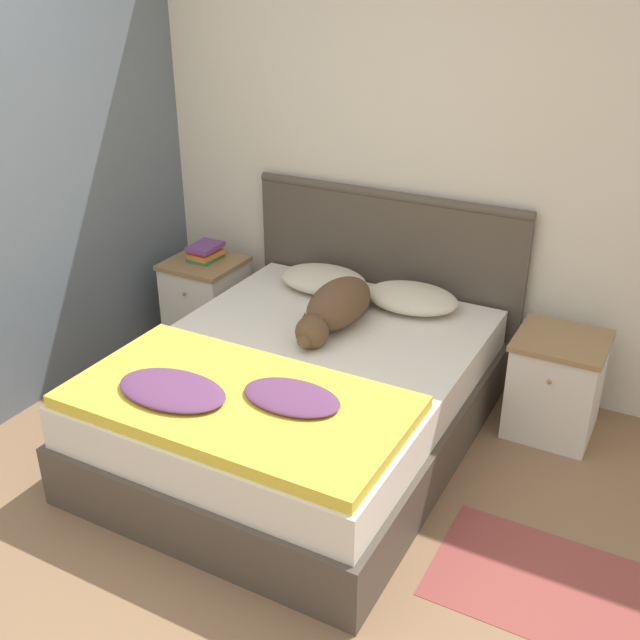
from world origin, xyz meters
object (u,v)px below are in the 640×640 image
(bed, at_px, (301,399))
(book_stack, at_px, (205,252))
(dog, at_px, (336,307))
(nightstand_left, at_px, (206,300))
(pillow_left, at_px, (323,279))
(nightstand_right, at_px, (555,385))
(pillow_right, at_px, (412,298))

(bed, distance_m, book_stack, 1.38)
(dog, bearing_deg, nightstand_left, 162.27)
(dog, bearing_deg, pillow_left, 125.84)
(nightstand_left, height_order, pillow_left, pillow_left)
(nightstand_right, bearing_deg, book_stack, 179.29)
(nightstand_right, bearing_deg, dog, -161.93)
(bed, distance_m, nightstand_right, 1.32)
(nightstand_right, distance_m, pillow_left, 1.42)
(bed, distance_m, dog, 0.51)
(pillow_left, distance_m, book_stack, 0.83)
(nightstand_left, relative_size, pillow_right, 1.05)
(pillow_right, xyz_separation_m, book_stack, (-1.39, -0.01, 0.02))
(nightstand_left, relative_size, book_stack, 2.42)
(bed, relative_size, pillow_right, 3.82)
(nightstand_right, relative_size, dog, 0.72)
(bed, height_order, book_stack, book_stack)
(nightstand_right, height_order, pillow_left, pillow_left)
(nightstand_right, bearing_deg, nightstand_left, 180.00)
(pillow_left, relative_size, pillow_right, 1.00)
(nightstand_left, xyz_separation_m, nightstand_right, (2.22, 0.00, 0.00))
(pillow_right, distance_m, dog, 0.48)
(book_stack, bearing_deg, bed, -33.72)
(nightstand_left, height_order, pillow_right, pillow_right)
(bed, height_order, pillow_left, pillow_left)
(nightstand_left, height_order, nightstand_right, same)
(bed, relative_size, nightstand_left, 3.64)
(nightstand_left, distance_m, dog, 1.23)
(nightstand_left, distance_m, pillow_right, 1.42)
(nightstand_right, height_order, dog, dog)
(pillow_left, bearing_deg, book_stack, -179.04)
(nightstand_right, relative_size, pillow_left, 1.05)
(nightstand_left, bearing_deg, book_stack, 95.25)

